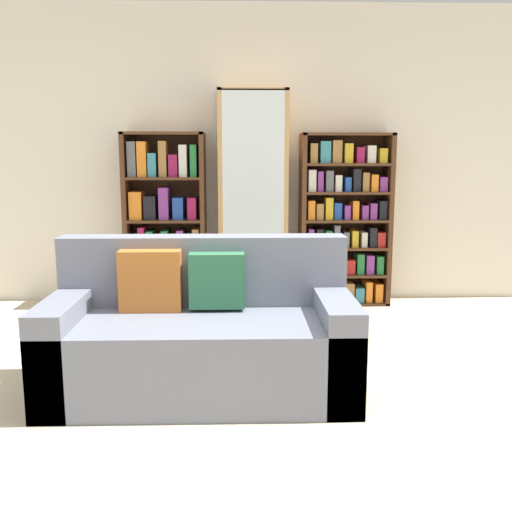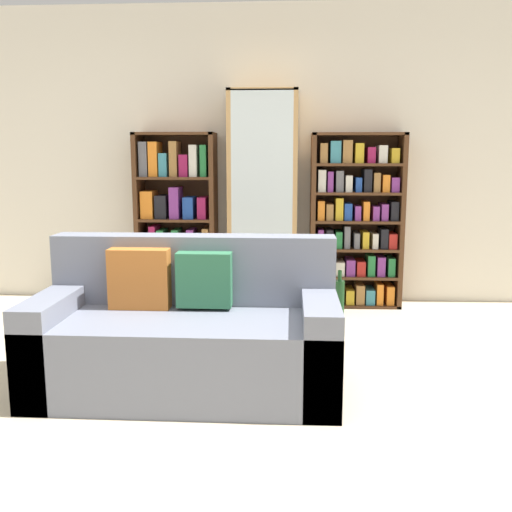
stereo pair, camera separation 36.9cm
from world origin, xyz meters
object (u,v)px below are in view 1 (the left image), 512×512
(bookshelf_right, at_px, (344,222))
(wine_bottle, at_px, (332,296))
(couch, at_px, (201,338))
(bookshelf_left, at_px, (165,223))
(display_cabinet, at_px, (253,201))

(bookshelf_right, relative_size, wine_bottle, 3.89)
(couch, bearing_deg, bookshelf_left, 102.87)
(couch, distance_m, display_cabinet, 2.10)
(display_cabinet, bearing_deg, bookshelf_left, 178.85)
(bookshelf_right, height_order, wine_bottle, bookshelf_right)
(bookshelf_right, xyz_separation_m, wine_bottle, (-0.16, -0.41, -0.59))
(bookshelf_left, height_order, bookshelf_right, bookshelf_left)
(couch, relative_size, display_cabinet, 0.90)
(display_cabinet, xyz_separation_m, bookshelf_right, (0.84, 0.02, -0.19))
(wine_bottle, bearing_deg, couch, -122.75)
(couch, height_order, bookshelf_left, bookshelf_left)
(display_cabinet, bearing_deg, couch, -99.88)
(couch, distance_m, bookshelf_right, 2.35)
(bookshelf_right, bearing_deg, display_cabinet, -178.87)
(couch, xyz_separation_m, display_cabinet, (0.34, 1.97, 0.64))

